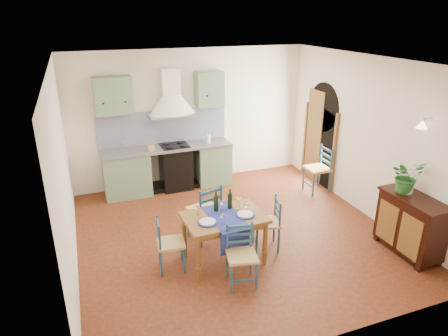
{
  "coord_description": "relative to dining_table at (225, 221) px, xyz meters",
  "views": [
    {
      "loc": [
        -2.21,
        -5.38,
        3.48
      ],
      "look_at": [
        -0.09,
        0.3,
        1.08
      ],
      "focal_mm": 32.0,
      "sensor_mm": 36.0,
      "label": 1
    }
  ],
  "objects": [
    {
      "name": "floor",
      "position": [
        0.43,
        0.64,
        -0.65
      ],
      "size": [
        5.0,
        5.0,
        0.0
      ],
      "primitive_type": "plane",
      "color": "#43170E",
      "rests_on": "ground"
    },
    {
      "name": "right_wall",
      "position": [
        2.92,
        0.92,
        0.69
      ],
      "size": [
        0.26,
        5.0,
        2.8
      ],
      "color": "white",
      "rests_on": "ground"
    },
    {
      "name": "left_wall",
      "position": [
        -2.07,
        0.64,
        0.75
      ],
      "size": [
        0.04,
        5.0,
        2.8
      ],
      "primitive_type": "cube",
      "color": "white",
      "rests_on": "ground"
    },
    {
      "name": "chair_right",
      "position": [
        0.75,
        0.08,
        -0.22
      ],
      "size": [
        0.48,
        0.48,
        0.84
      ],
      "color": "navy",
      "rests_on": "ground"
    },
    {
      "name": "dining_table",
      "position": [
        0.0,
        0.0,
        0.0
      ],
      "size": [
        1.18,
        0.89,
        1.05
      ],
      "color": "brown",
      "rests_on": "ground"
    },
    {
      "name": "sideboard",
      "position": [
        2.69,
        -0.79,
        -0.14
      ],
      "size": [
        0.5,
        1.05,
        0.94
      ],
      "color": "black",
      "rests_on": "ground"
    },
    {
      "name": "ceiling",
      "position": [
        0.43,
        0.64,
        2.15
      ],
      "size": [
        5.0,
        5.0,
        0.01
      ],
      "primitive_type": "cube",
      "color": "silver",
      "rests_on": "back_wall"
    },
    {
      "name": "potted_plant",
      "position": [
        2.68,
        -0.57,
        0.54
      ],
      "size": [
        0.5,
        0.44,
        0.51
      ],
      "primitive_type": "imported",
      "rotation": [
        0.0,
        0.0,
        -0.11
      ],
      "color": "#215E25",
      "rests_on": "sideboard"
    },
    {
      "name": "chair_spare",
      "position": [
        2.66,
        1.64,
        -0.16
      ],
      "size": [
        0.44,
        0.44,
        0.94
      ],
      "color": "navy",
      "rests_on": "ground"
    },
    {
      "name": "chair_far",
      "position": [
        -0.08,
        0.66,
        -0.15
      ],
      "size": [
        0.56,
        0.56,
        0.97
      ],
      "color": "navy",
      "rests_on": "ground"
    },
    {
      "name": "chair_left",
      "position": [
        -0.81,
        0.06,
        -0.23
      ],
      "size": [
        0.42,
        0.42,
        0.81
      ],
      "color": "navy",
      "rests_on": "ground"
    },
    {
      "name": "back_wall",
      "position": [
        -0.04,
        2.93,
        0.4
      ],
      "size": [
        5.0,
        0.96,
        2.8
      ],
      "color": "white",
      "rests_on": "ground"
    },
    {
      "name": "chair_near",
      "position": [
        0.02,
        -0.57,
        -0.21
      ],
      "size": [
        0.46,
        0.46,
        0.84
      ],
      "color": "navy",
      "rests_on": "ground"
    }
  ]
}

